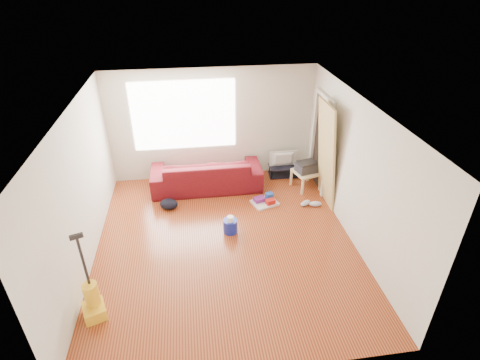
{
  "coord_description": "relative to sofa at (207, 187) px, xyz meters",
  "views": [
    {
      "loc": [
        -0.48,
        -5.2,
        4.34
      ],
      "look_at": [
        0.34,
        0.6,
        0.92
      ],
      "focal_mm": 28.0,
      "sensor_mm": 36.0,
      "label": 1
    }
  ],
  "objects": [
    {
      "name": "sneakers",
      "position": [
        2.05,
        -1.04,
        0.05
      ],
      "size": [
        0.47,
        0.24,
        0.11
      ],
      "rotation": [
        0.0,
        0.0,
        0.11
      ],
      "color": "#B3B3C7",
      "rests_on": "ground"
    },
    {
      "name": "sofa",
      "position": [
        0.0,
        0.0,
        0.0
      ],
      "size": [
        2.38,
        0.93,
        0.7
      ],
      "primitive_type": "imported",
      "rotation": [
        0.0,
        0.0,
        3.14
      ],
      "color": "#450A0F",
      "rests_on": "ground"
    },
    {
      "name": "bucket",
      "position": [
        0.32,
        -1.66,
        0.0
      ],
      "size": [
        0.32,
        0.32,
        0.26
      ],
      "primitive_type": "cylinder",
      "rotation": [
        0.0,
        0.0,
        0.26
      ],
      "color": "navy",
      "rests_on": "ground"
    },
    {
      "name": "room",
      "position": [
        0.27,
        -1.8,
        1.25
      ],
      "size": [
        4.51,
        5.01,
        2.51
      ],
      "color": "#622210",
      "rests_on": "ground"
    },
    {
      "name": "side_table",
      "position": [
        2.15,
        -0.32,
        0.34
      ],
      "size": [
        0.62,
        0.62,
        0.41
      ],
      "rotation": [
        0.0,
        0.0,
        0.29
      ],
      "color": "#CFB47D",
      "rests_on": "ground"
    },
    {
      "name": "door_panel",
      "position": [
        2.33,
        -0.87,
        0.0
      ],
      "size": [
        0.27,
        0.85,
        2.13
      ],
      "primitive_type": "cube",
      "rotation": [
        0.0,
        -0.1,
        0.0
      ],
      "color": "#9F8C57",
      "rests_on": "ground"
    },
    {
      "name": "tv",
      "position": [
        1.79,
        0.27,
        0.42
      ],
      "size": [
        0.63,
        0.08,
        0.36
      ],
      "primitive_type": "imported",
      "rotation": [
        0.0,
        0.0,
        3.14
      ],
      "color": "black",
      "rests_on": "tv_stand"
    },
    {
      "name": "printer",
      "position": [
        2.15,
        -0.32,
        0.52
      ],
      "size": [
        0.49,
        0.42,
        0.23
      ],
      "rotation": [
        0.0,
        0.0,
        0.24
      ],
      "color": "#26262C",
      "rests_on": "side_table"
    },
    {
      "name": "cleaning_tray",
      "position": [
        1.15,
        -0.82,
        0.06
      ],
      "size": [
        0.61,
        0.54,
        0.18
      ],
      "rotation": [
        0.0,
        0.0,
        0.33
      ],
      "color": "beige",
      "rests_on": "ground"
    },
    {
      "name": "toilet_paper",
      "position": [
        0.32,
        -1.69,
        0.18
      ],
      "size": [
        0.12,
        0.12,
        0.11
      ],
      "primitive_type": "cylinder",
      "color": "white",
      "rests_on": "bucket"
    },
    {
      "name": "backpack",
      "position": [
        -0.82,
        -0.72,
        0.0
      ],
      "size": [
        0.44,
        0.39,
        0.2
      ],
      "primitive_type": "ellipsoid",
      "rotation": [
        0.0,
        0.0,
        -0.33
      ],
      "color": "black",
      "rests_on": "ground"
    },
    {
      "name": "vacuum",
      "position": [
        -1.8,
        -3.26,
        0.26
      ],
      "size": [
        0.39,
        0.41,
        1.39
      ],
      "rotation": [
        0.0,
        0.0,
        0.34
      ],
      "color": "yellow",
      "rests_on": "ground"
    },
    {
      "name": "tv_stand",
      "position": [
        1.79,
        0.27,
        0.13
      ],
      "size": [
        0.66,
        0.4,
        0.24
      ],
      "rotation": [
        0.0,
        0.0,
        -0.05
      ],
      "color": "black",
      "rests_on": "ground"
    }
  ]
}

